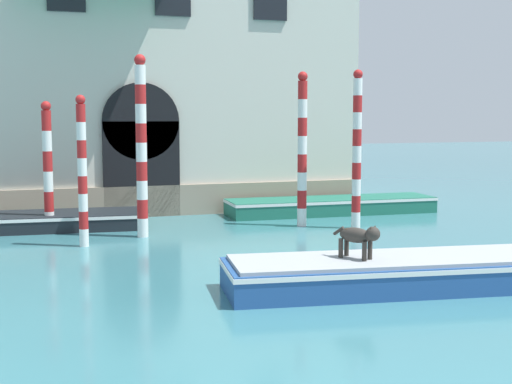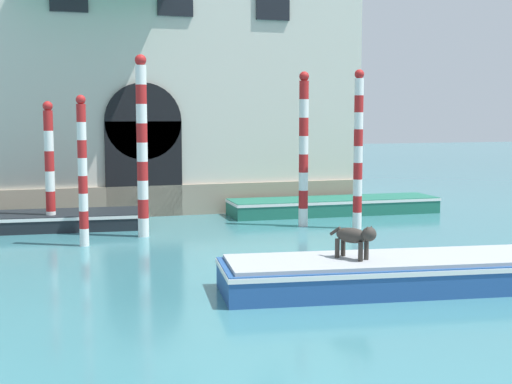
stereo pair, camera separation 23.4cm
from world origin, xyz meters
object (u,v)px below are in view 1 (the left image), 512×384
mooring_pole_3 (357,149)px  mooring_pole_0 (48,166)px  dog_on_deck (359,236)px  mooring_pole_1 (302,149)px  boat_foreground (432,270)px  boat_moored_far (331,205)px  mooring_pole_4 (82,171)px  boat_moored_near_palazzo (52,220)px  mooring_pole_2 (141,146)px

mooring_pole_3 → mooring_pole_0: bearing=165.5°
dog_on_deck → mooring_pole_1: 7.19m
boat_foreground → mooring_pole_1: size_ratio=1.80×
boat_moored_far → mooring_pole_4: 8.33m
boat_moored_far → boat_moored_near_palazzo: bearing=-175.4°
mooring_pole_3 → mooring_pole_4: mooring_pole_3 is taller
boat_moored_near_palazzo → mooring_pole_0: (-0.07, -0.40, 1.46)m
mooring_pole_1 → mooring_pole_4: bearing=-168.4°
boat_moored_near_palazzo → mooring_pole_3: size_ratio=1.18×
mooring_pole_3 → boat_foreground: bearing=-104.1°
boat_moored_far → mooring_pole_3: 3.36m
boat_foreground → dog_on_deck: (-1.36, 0.13, 0.66)m
dog_on_deck → mooring_pole_1: mooring_pole_1 is taller
mooring_pole_0 → mooring_pole_2: mooring_pole_2 is taller
mooring_pole_1 → boat_moored_far: bearing=48.3°
boat_moored_near_palazzo → mooring_pole_3: mooring_pole_3 is taller
boat_moored_near_palazzo → boat_moored_far: bearing=7.1°
dog_on_deck → boat_moored_far: dog_on_deck is taller
boat_foreground → dog_on_deck: bearing=-177.8°
boat_moored_near_palazzo → mooring_pole_4: bearing=-73.1°
boat_moored_far → boat_foreground: bearing=-101.0°
dog_on_deck → mooring_pole_1: (1.71, 6.90, 1.12)m
dog_on_deck → mooring_pole_2: 7.16m
mooring_pole_0 → mooring_pole_3: size_ratio=0.80×
mooring_pole_0 → mooring_pole_2: bearing=-35.8°
mooring_pole_2 → mooring_pole_4: size_ratio=1.29×
boat_moored_near_palazzo → mooring_pole_4: 3.23m
mooring_pole_0 → dog_on_deck: bearing=-59.3°
dog_on_deck → boat_moored_far: 9.52m
boat_moored_far → mooring_pole_1: mooring_pole_1 is taller
mooring_pole_0 → mooring_pole_1: size_ratio=0.81×
boat_foreground → mooring_pole_4: mooring_pole_4 is taller
boat_foreground → dog_on_deck: size_ratio=9.34×
mooring_pole_4 → mooring_pole_2: bearing=29.5°
mooring_pole_1 → mooring_pole_4: (-5.83, -1.20, -0.34)m
mooring_pole_0 → mooring_pole_2: (2.15, -1.55, 0.55)m
dog_on_deck → mooring_pole_0: mooring_pole_0 is taller
boat_moored_far → mooring_pole_3: (-0.52, -2.76, 1.84)m
boat_moored_near_palazzo → mooring_pole_1: mooring_pole_1 is taller
mooring_pole_0 → mooring_pole_1: (6.51, -1.19, 0.40)m
boat_moored_far → mooring_pole_1: size_ratio=1.56×
boat_moored_near_palazzo → mooring_pole_2: 3.50m
boat_moored_near_palazzo → mooring_pole_3: (7.65, -2.40, 1.87)m
mooring_pole_3 → mooring_pole_4: size_ratio=1.21×
boat_moored_near_palazzo → mooring_pole_0: size_ratio=1.46×
mooring_pole_1 → mooring_pole_2: 4.37m
dog_on_deck → boat_moored_far: (3.44, 8.84, -0.71)m
mooring_pole_2 → mooring_pole_4: (-1.48, -0.84, -0.50)m
boat_foreground → boat_moored_far: 9.21m
dog_on_deck → mooring_pole_0: size_ratio=0.24×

